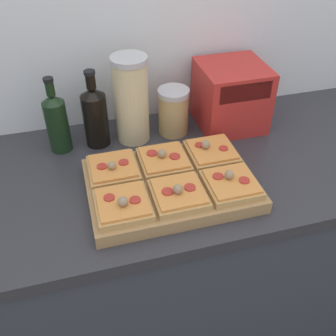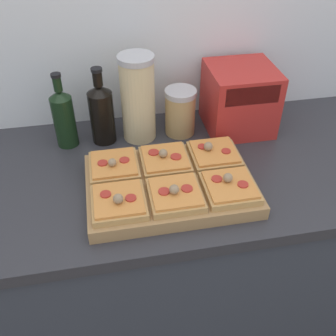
{
  "view_description": "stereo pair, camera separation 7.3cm",
  "coord_description": "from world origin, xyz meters",
  "px_view_note": "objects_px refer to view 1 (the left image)",
  "views": [
    {
      "loc": [
        -0.29,
        -0.61,
        1.66
      ],
      "look_at": [
        -0.05,
        0.24,
        0.96
      ],
      "focal_mm": 42.0,
      "sensor_mm": 36.0,
      "label": 1
    },
    {
      "loc": [
        -0.21,
        -0.62,
        1.66
      ],
      "look_at": [
        -0.05,
        0.24,
        0.96
      ],
      "focal_mm": 42.0,
      "sensor_mm": 36.0,
      "label": 2
    }
  ],
  "objects_px": {
    "toaster_oven": "(231,96)",
    "olive_oil_bottle": "(57,122)",
    "wine_bottle": "(95,115)",
    "grain_jar_tall": "(131,100)",
    "grain_jar_short": "(173,111)",
    "cutting_board": "(171,185)"
  },
  "relations": [
    {
      "from": "toaster_oven",
      "to": "olive_oil_bottle",
      "type": "bearing_deg",
      "value": 179.92
    },
    {
      "from": "wine_bottle",
      "to": "grain_jar_tall",
      "type": "height_order",
      "value": "grain_jar_tall"
    },
    {
      "from": "grain_jar_short",
      "to": "grain_jar_tall",
      "type": "bearing_deg",
      "value": 180.0
    },
    {
      "from": "olive_oil_bottle",
      "to": "wine_bottle",
      "type": "height_order",
      "value": "wine_bottle"
    },
    {
      "from": "cutting_board",
      "to": "olive_oil_bottle",
      "type": "xyz_separation_m",
      "value": [
        -0.29,
        0.3,
        0.08
      ]
    },
    {
      "from": "wine_bottle",
      "to": "grain_jar_short",
      "type": "xyz_separation_m",
      "value": [
        0.26,
        0.0,
        -0.03
      ]
    },
    {
      "from": "grain_jar_short",
      "to": "toaster_oven",
      "type": "xyz_separation_m",
      "value": [
        0.21,
        -0.0,
        0.03
      ]
    },
    {
      "from": "wine_bottle",
      "to": "cutting_board",
      "type": "bearing_deg",
      "value": -60.16
    },
    {
      "from": "olive_oil_bottle",
      "to": "toaster_oven",
      "type": "height_order",
      "value": "olive_oil_bottle"
    },
    {
      "from": "wine_bottle",
      "to": "grain_jar_short",
      "type": "relative_size",
      "value": 1.61
    },
    {
      "from": "cutting_board",
      "to": "toaster_oven",
      "type": "relative_size",
      "value": 1.93
    },
    {
      "from": "grain_jar_short",
      "to": "toaster_oven",
      "type": "relative_size",
      "value": 0.66
    },
    {
      "from": "grain_jar_tall",
      "to": "grain_jar_short",
      "type": "height_order",
      "value": "grain_jar_tall"
    },
    {
      "from": "grain_jar_short",
      "to": "toaster_oven",
      "type": "height_order",
      "value": "toaster_oven"
    },
    {
      "from": "grain_jar_tall",
      "to": "toaster_oven",
      "type": "xyz_separation_m",
      "value": [
        0.35,
        -0.0,
        -0.04
      ]
    },
    {
      "from": "cutting_board",
      "to": "toaster_oven",
      "type": "bearing_deg",
      "value": 44.67
    },
    {
      "from": "wine_bottle",
      "to": "grain_jar_tall",
      "type": "bearing_deg",
      "value": 0.0
    },
    {
      "from": "olive_oil_bottle",
      "to": "wine_bottle",
      "type": "distance_m",
      "value": 0.12
    },
    {
      "from": "cutting_board",
      "to": "grain_jar_tall",
      "type": "xyz_separation_m",
      "value": [
        -0.05,
        0.3,
        0.13
      ]
    },
    {
      "from": "grain_jar_short",
      "to": "toaster_oven",
      "type": "bearing_deg",
      "value": -0.24
    },
    {
      "from": "cutting_board",
      "to": "toaster_oven",
      "type": "height_order",
      "value": "toaster_oven"
    },
    {
      "from": "cutting_board",
      "to": "toaster_oven",
      "type": "distance_m",
      "value": 0.43
    }
  ]
}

